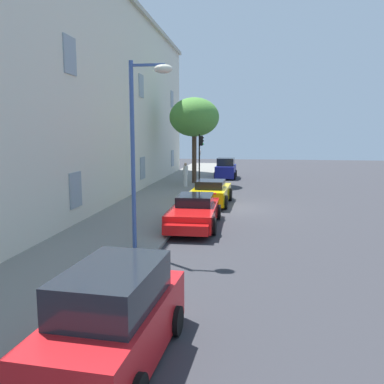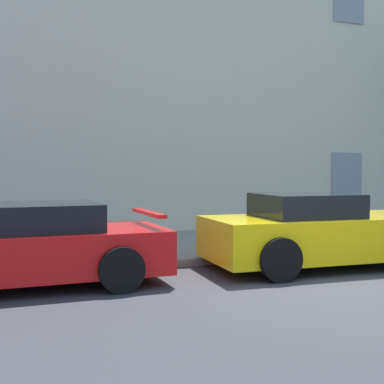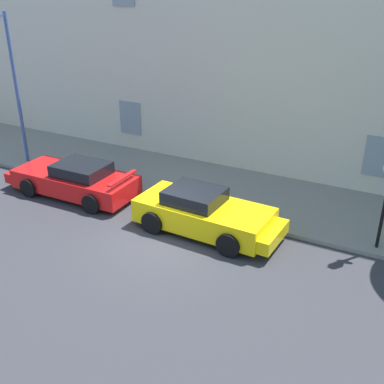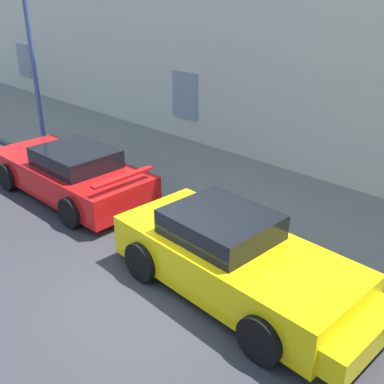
% 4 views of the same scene
% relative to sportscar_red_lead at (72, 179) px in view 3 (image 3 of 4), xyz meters
% --- Properties ---
extents(ground_plane, '(80.00, 80.00, 0.00)m').
position_rel_sportscar_red_lead_xyz_m(ground_plane, '(4.69, -1.37, -0.60)').
color(ground_plane, '#333338').
extents(sidewalk, '(60.00, 4.31, 0.14)m').
position_rel_sportscar_red_lead_xyz_m(sidewalk, '(4.69, 2.82, -0.53)').
color(sidewalk, gray).
rests_on(sidewalk, ground).
extents(building_facade, '(40.52, 5.50, 12.07)m').
position_rel_sportscar_red_lead_xyz_m(building_facade, '(4.69, 7.47, 5.45)').
color(building_facade, beige).
rests_on(building_facade, ground).
extents(sportscar_red_lead, '(5.12, 2.14, 1.31)m').
position_rel_sportscar_red_lead_xyz_m(sportscar_red_lead, '(0.00, 0.00, 0.00)').
color(sportscar_red_lead, red).
rests_on(sportscar_red_lead, ground).
extents(sportscar_yellow_flank, '(4.79, 2.22, 1.39)m').
position_rel_sportscar_red_lead_xyz_m(sportscar_yellow_flank, '(5.77, -0.23, 0.03)').
color(sportscar_yellow_flank, yellow).
rests_on(sportscar_yellow_flank, ground).
extents(street_lamp, '(0.44, 1.42, 6.12)m').
position_rel_sportscar_red_lead_xyz_m(street_lamp, '(-3.84, 1.08, 3.73)').
color(street_lamp, '#3F5999').
rests_on(street_lamp, sidewalk).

